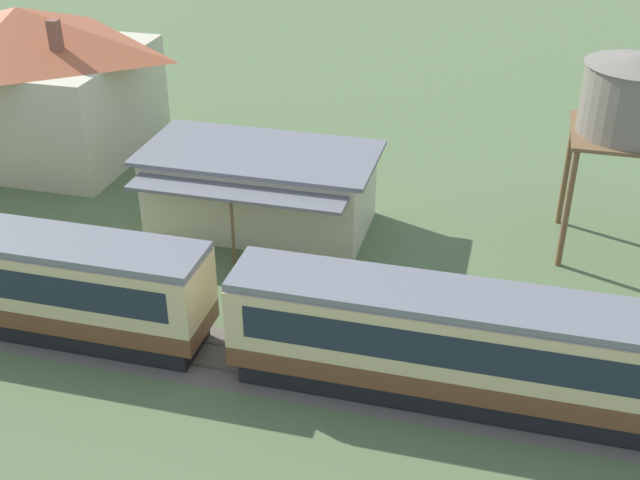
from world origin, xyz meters
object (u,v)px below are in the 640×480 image
(station_building, at_px, (261,188))
(water_tower, at_px, (634,98))
(passenger_train, at_px, (499,348))
(station_house_terracotta_roof, at_px, (29,80))

(station_building, distance_m, water_tower, 17.33)
(station_building, relative_size, water_tower, 1.20)
(passenger_train, xyz_separation_m, station_building, (-12.01, 10.51, -0.36))
(passenger_train, height_order, water_tower, water_tower)
(station_building, xyz_separation_m, water_tower, (16.36, 1.86, 5.40))
(station_house_terracotta_roof, bearing_deg, water_tower, -6.58)
(passenger_train, relative_size, station_house_terracotta_roof, 7.29)
(passenger_train, xyz_separation_m, water_tower, (4.35, 12.37, 5.04))
(station_building, bearing_deg, passenger_train, -41.17)
(station_building, xyz_separation_m, station_house_terracotta_roof, (-15.68, 5.56, 2.37))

